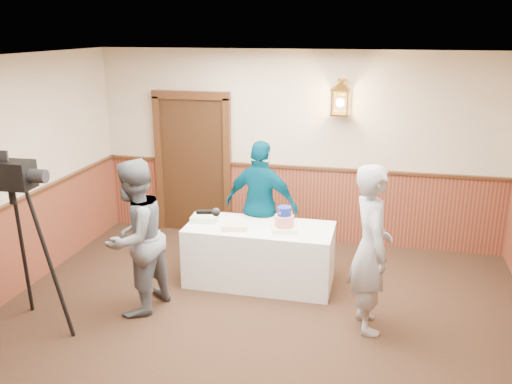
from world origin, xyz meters
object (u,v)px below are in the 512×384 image
Objects in this scene: sheet_cake_yellow at (235,226)px; interviewer at (135,238)px; tiered_cake at (284,221)px; baker at (371,249)px; assistant_p at (261,206)px; sheet_cake_green at (205,218)px; tv_camera_rig at (21,259)px; display_table at (260,254)px.

sheet_cake_yellow is 0.17× the size of interviewer.
baker reaches higher than tiered_cake.
assistant_p is at bearing 155.63° from interviewer.
assistant_p is at bearing 72.99° from sheet_cake_yellow.
sheet_cake_green is 2.21m from tv_camera_rig.
interviewer reaches higher than sheet_cake_green.
tiered_cake is 0.21× the size of assistant_p.
tiered_cake is (0.32, -0.07, 0.49)m from display_table.
interviewer is at bearing -148.51° from tiered_cake.
sheet_cake_green is (-0.72, 0.03, 0.41)m from display_table.
assistant_p is (0.19, 0.63, 0.08)m from sheet_cake_yellow.
assistant_p is (-0.09, 0.47, 0.48)m from display_table.
assistant_p is at bearing 35.29° from sheet_cake_green.
tiered_cake is 0.21× the size of interviewer.
sheet_cake_green is at bearing 157.89° from sheet_cake_yellow.
sheet_cake_green is 0.18× the size of assistant_p.
tv_camera_rig is (-2.01, -2.17, -0.02)m from assistant_p.
tiered_cake is 1.19× the size of sheet_cake_yellow.
display_table is 1.64m from baker.
sheet_cake_yellow is 0.66m from assistant_p.
sheet_cake_yellow is 0.16× the size of tv_camera_rig.
baker is 3.58m from tv_camera_rig.
assistant_p is (0.63, 0.45, 0.07)m from sheet_cake_green.
interviewer is 1.02× the size of assistant_p.
assistant_p reaches higher than sheet_cake_yellow.
assistant_p is 0.92× the size of tv_camera_rig.
assistant_p is at bearing 100.36° from display_table.
interviewer is at bearing 78.97° from baker.
tv_camera_rig reaches higher than assistant_p.
interviewer reaches higher than tiered_cake.
interviewer is 1.16m from tv_camera_rig.
sheet_cake_yellow is 0.17× the size of baker.
sheet_cake_green is 2.22m from baker.
interviewer reaches higher than assistant_p.
tv_camera_rig reaches higher than display_table.
tv_camera_rig is (-1.82, -1.55, 0.05)m from sheet_cake_yellow.
assistant_p reaches higher than sheet_cake_green.
sheet_cake_yellow is at bearing -22.11° from sheet_cake_green.
tv_camera_rig reaches higher than sheet_cake_green.
interviewer is at bearing -137.03° from sheet_cake_yellow.
interviewer is (-0.46, -1.02, 0.09)m from sheet_cake_green.
sheet_cake_yellow is at bearing 53.21° from baker.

